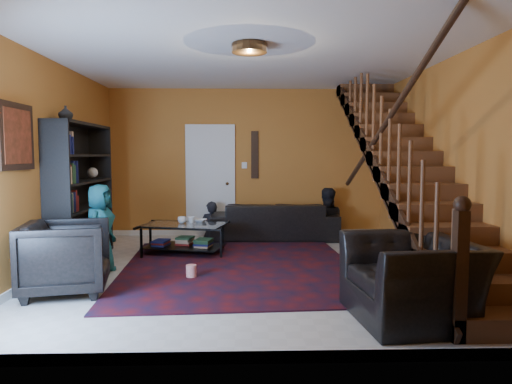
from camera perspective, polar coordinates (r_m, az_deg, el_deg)
floor at (r=6.21m, az=-0.90°, el=-9.77°), size 5.50×5.50×0.00m
room at (r=7.60m, az=-11.18°, el=-6.79°), size 5.50×5.50×5.50m
staircase at (r=6.40m, az=18.46°, el=3.08°), size 0.95×5.02×3.18m
bookshelf at (r=7.04m, az=-20.95°, el=-0.41°), size 0.35×1.80×2.00m
door at (r=8.78m, az=-5.70°, el=1.22°), size 0.82×0.05×2.05m
framed_picture at (r=5.70m, az=-27.78°, el=6.15°), size 0.04×0.74×0.74m
wall_hanging at (r=8.75m, az=-0.15°, el=4.67°), size 0.14×0.03×0.90m
ceiling_fixture at (r=5.35m, az=-0.83°, el=17.53°), size 0.40×0.40×0.10m
rug at (r=6.34m, az=-2.04°, el=-9.40°), size 3.33×3.76×0.02m
sofa at (r=8.42m, az=2.33°, el=-3.61°), size 2.32×0.95×0.67m
armchair_left at (r=5.55m, az=-22.64°, el=-7.54°), size 1.06×1.04×0.82m
armchair_right at (r=4.59m, az=18.80°, el=-10.30°), size 1.15×1.28×0.77m
person_adult_a at (r=8.51m, az=-5.57°, el=-5.00°), size 0.42×0.28×1.15m
person_adult_b at (r=8.61m, az=8.77°, el=-4.10°), size 0.71×0.57×1.39m
person_child at (r=6.32m, az=-18.92°, el=-4.36°), size 0.44×0.62×1.17m
coffee_table at (r=7.24m, az=-8.98°, el=-5.53°), size 1.38×1.00×0.47m
cup_a at (r=7.28m, az=-9.25°, el=-3.47°), size 0.14×0.14×0.10m
cup_b at (r=7.28m, az=-8.08°, el=-3.47°), size 0.14×0.14×0.10m
bowl at (r=7.35m, az=-6.96°, el=-3.58°), size 0.25×0.25×0.05m
vase at (r=6.57m, az=-22.70°, el=9.08°), size 0.18×0.18×0.19m
popcorn_bucket at (r=5.87m, az=-8.10°, el=-9.73°), size 0.13×0.13×0.15m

